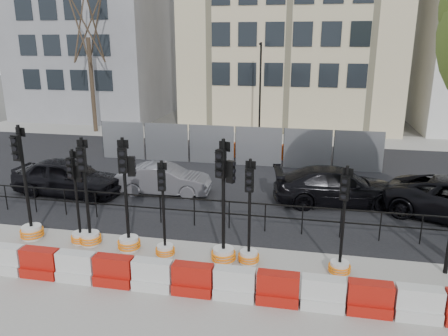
% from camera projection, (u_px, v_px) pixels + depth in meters
% --- Properties ---
extents(ground, '(120.00, 120.00, 0.00)m').
position_uv_depth(ground, '(185.00, 241.00, 13.75)').
color(ground, '#51514C').
rests_on(ground, ground).
extents(sidewalk_near, '(40.00, 6.00, 0.02)m').
position_uv_depth(sidewalk_near, '(151.00, 293.00, 10.92)').
color(sidewalk_near, gray).
rests_on(sidewalk_near, ground).
extents(road, '(40.00, 14.00, 0.03)m').
position_uv_depth(road, '(227.00, 176.00, 20.33)').
color(road, black).
rests_on(road, ground).
extents(sidewalk_far, '(40.00, 4.00, 0.02)m').
position_uv_depth(sidewalk_far, '(253.00, 136.00, 28.80)').
color(sidewalk_far, gray).
rests_on(sidewalk_far, ground).
extents(building_grey, '(11.00, 9.06, 14.00)m').
position_uv_depth(building_grey, '(93.00, 29.00, 35.14)').
color(building_grey, gray).
rests_on(building_grey, ground).
extents(kerb_railing, '(18.00, 0.04, 1.00)m').
position_uv_depth(kerb_railing, '(194.00, 207.00, 14.68)').
color(kerb_railing, black).
rests_on(kerb_railing, ground).
extents(heras_fencing, '(14.33, 1.72, 2.00)m').
position_uv_depth(heras_fencing, '(248.00, 149.00, 22.74)').
color(heras_fencing, gray).
rests_on(heras_fencing, ground).
extents(lamp_post_far, '(0.12, 0.56, 6.00)m').
position_uv_depth(lamp_post_far, '(260.00, 89.00, 26.84)').
color(lamp_post_far, black).
rests_on(lamp_post_far, ground).
extents(tree_bare_far, '(2.00, 2.00, 9.00)m').
position_uv_depth(tree_bare_far, '(88.00, 32.00, 28.56)').
color(tree_bare_far, '#473828').
rests_on(tree_bare_far, ground).
extents(barrier_row, '(15.70, 0.50, 0.80)m').
position_uv_depth(barrier_row, '(153.00, 276.00, 11.01)').
color(barrier_row, '#AB160D').
rests_on(barrier_row, ground).
extents(traffic_signal_a, '(0.73, 0.73, 3.69)m').
position_uv_depth(traffic_signal_a, '(30.00, 217.00, 13.69)').
color(traffic_signal_a, silver).
rests_on(traffic_signal_a, ground).
extents(traffic_signal_b, '(0.60, 0.60, 3.02)m').
position_uv_depth(traffic_signal_b, '(79.00, 222.00, 13.40)').
color(traffic_signal_b, silver).
rests_on(traffic_signal_b, ground).
extents(traffic_signal_c, '(0.67, 0.67, 3.40)m').
position_uv_depth(traffic_signal_c, '(89.00, 224.00, 13.30)').
color(traffic_signal_c, silver).
rests_on(traffic_signal_c, ground).
extents(traffic_signal_d, '(0.68, 0.68, 3.48)m').
position_uv_depth(traffic_signal_d, '(128.00, 225.00, 12.92)').
color(traffic_signal_d, silver).
rests_on(traffic_signal_d, ground).
extents(traffic_signal_e, '(0.57, 0.57, 2.91)m').
position_uv_depth(traffic_signal_e, '(165.00, 238.00, 12.62)').
color(traffic_signal_e, silver).
rests_on(traffic_signal_e, ground).
extents(traffic_signal_f, '(0.71, 0.71, 3.60)m').
position_uv_depth(traffic_signal_f, '(224.00, 235.00, 12.19)').
color(traffic_signal_f, silver).
rests_on(traffic_signal_f, ground).
extents(traffic_signal_g, '(0.60, 0.60, 3.07)m').
position_uv_depth(traffic_signal_g, '(249.00, 243.00, 12.21)').
color(traffic_signal_g, silver).
rests_on(traffic_signal_g, ground).
extents(traffic_signal_h, '(0.60, 0.60, 3.05)m').
position_uv_depth(traffic_signal_h, '(340.00, 253.00, 11.62)').
color(traffic_signal_h, silver).
rests_on(traffic_signal_h, ground).
extents(car_a, '(2.32, 4.71, 1.53)m').
position_uv_depth(car_a, '(68.00, 177.00, 17.69)').
color(car_a, black).
rests_on(car_a, ground).
extents(car_b, '(1.82, 3.96, 1.25)m').
position_uv_depth(car_b, '(164.00, 179.00, 17.86)').
color(car_b, '#56555B').
rests_on(car_b, ground).
extents(car_c, '(3.59, 5.54, 1.42)m').
position_uv_depth(car_c, '(337.00, 186.00, 16.75)').
color(car_c, black).
rests_on(car_c, ground).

